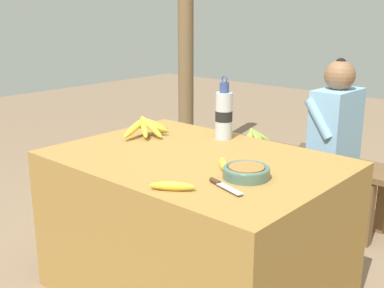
# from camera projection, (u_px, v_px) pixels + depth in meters

# --- Properties ---
(market_counter) EXTENTS (1.32, 0.94, 0.72)m
(market_counter) POSITION_uv_depth(u_px,v_px,m) (194.00, 228.00, 2.33)
(market_counter) COLOR olive
(market_counter) RESTS_ON ground_plane
(banana_bunch_ripe) EXTENTS (0.18, 0.31, 0.12)m
(banana_bunch_ripe) POSITION_uv_depth(u_px,v_px,m) (146.00, 127.00, 2.56)
(banana_bunch_ripe) COLOR #4C381E
(banana_bunch_ripe) RESTS_ON market_counter
(serving_bowl) EXTENTS (0.19, 0.19, 0.05)m
(serving_bowl) POSITION_uv_depth(u_px,v_px,m) (246.00, 171.00, 1.95)
(serving_bowl) COLOR #4C6B5B
(serving_bowl) RESTS_ON market_counter
(water_bottle) EXTENTS (0.09, 0.09, 0.33)m
(water_bottle) POSITION_uv_depth(u_px,v_px,m) (224.00, 114.00, 2.50)
(water_bottle) COLOR silver
(water_bottle) RESTS_ON market_counter
(loose_banana_front) EXTENTS (0.17, 0.13, 0.03)m
(loose_banana_front) POSITION_uv_depth(u_px,v_px,m) (172.00, 186.00, 1.81)
(loose_banana_front) COLOR gold
(loose_banana_front) RESTS_ON market_counter
(loose_banana_side) EXTENTS (0.14, 0.15, 0.03)m
(loose_banana_side) POSITION_uv_depth(u_px,v_px,m) (224.00, 164.00, 2.07)
(loose_banana_side) COLOR gold
(loose_banana_side) RESTS_ON market_counter
(knife) EXTENTS (0.19, 0.08, 0.02)m
(knife) POSITION_uv_depth(u_px,v_px,m) (221.00, 184.00, 1.85)
(knife) COLOR #BCBCC1
(knife) RESTS_ON market_counter
(wooden_bench) EXTENTS (1.34, 0.32, 0.44)m
(wooden_bench) POSITION_uv_depth(u_px,v_px,m) (295.00, 164.00, 3.27)
(wooden_bench) COLOR brown
(wooden_bench) RESTS_ON ground_plane
(seated_vendor) EXTENTS (0.41, 0.39, 1.10)m
(seated_vendor) POSITION_uv_depth(u_px,v_px,m) (328.00, 131.00, 3.02)
(seated_vendor) COLOR #473828
(seated_vendor) RESTS_ON ground_plane
(banana_bunch_green) EXTENTS (0.16, 0.26, 0.13)m
(banana_bunch_green) POSITION_uv_depth(u_px,v_px,m) (255.00, 136.00, 3.45)
(banana_bunch_green) COLOR #4C381E
(banana_bunch_green) RESTS_ON wooden_bench
(support_post_near) EXTENTS (0.14, 0.14, 2.60)m
(support_post_near) POSITION_uv_depth(u_px,v_px,m) (186.00, 18.00, 4.13)
(support_post_near) COLOR brown
(support_post_near) RESTS_ON ground_plane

